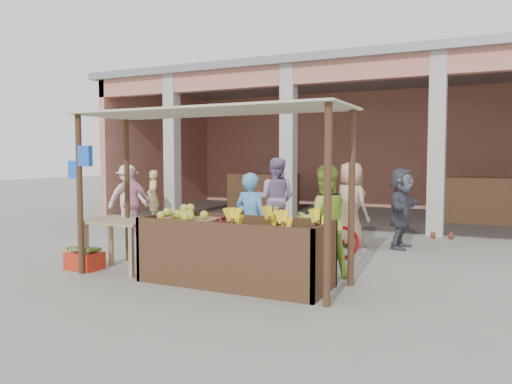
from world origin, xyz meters
The scene contains 21 objects.
ground centered at (0.00, 0.00, 0.00)m, with size 60.00×60.00×0.00m, color gray.
market_building centered at (0.05, 8.93, 2.70)m, with size 14.40×6.40×4.20m.
fruit_stall centered at (0.50, 0.00, 0.40)m, with size 2.60×0.95×0.80m, color #492F1D.
stall_awning centered at (-0.01, 0.06, 1.98)m, with size 4.09×1.35×2.39m.
banana_heap centered at (1.09, 0.01, 0.91)m, with size 1.20×0.65×0.22m, color yellow, non-canonical shape.
melon_tray centered at (-0.25, -0.01, 0.90)m, with size 0.80×0.69×0.21m.
berry_heap centered at (0.33, 0.03, 0.87)m, with size 0.41×0.34×0.13m, color maroon.
side_table centered at (-1.43, -0.07, 0.64)m, with size 0.99×0.69×0.78m.
papaya_pile centered at (-1.43, -0.07, 0.86)m, with size 0.62×0.36×0.18m, color #5C9530, non-canonical shape.
red_crate centered at (-2.02, -0.22, 0.14)m, with size 0.52×0.37×0.27m, color red.
plantain_bundle centered at (-2.02, -0.22, 0.31)m, with size 0.39×0.27×0.08m, color #50832F, non-canonical shape.
produce_sacks centered at (2.69, 5.21, 0.30)m, with size 0.80×0.50×0.61m.
vendor_blue centered at (0.31, 0.88, 0.80)m, with size 0.60×0.44×1.60m, color #579DE3.
vendor_green centered at (1.46, 0.95, 0.85)m, with size 0.82×0.47×1.70m, color #A1C63C.
motorcycle centered at (0.84, 2.06, 0.46)m, with size 1.77×0.61×0.93m, color #A80712.
shopper_a centered at (-4.51, 3.76, 0.83)m, with size 1.07×0.54×1.67m, color silver.
shopper_b centered at (-3.59, 2.82, 0.80)m, with size 0.94×0.50×1.60m, color pink.
shopper_c centered at (1.18, 3.47, 0.91)m, with size 0.88×0.57×1.82m, color tan.
shopper_d centered at (2.08, 3.73, 0.81)m, with size 1.50×0.61×1.62m, color #474952.
shopper_e centered at (-4.82, 5.16, 0.72)m, with size 0.53×0.40×1.43m, color #E0BF77.
shopper_f centered at (-0.48, 3.67, 0.94)m, with size 0.92×0.53×1.88m, color #927BA7.
Camera 1 is at (3.68, -5.93, 1.73)m, focal length 35.00 mm.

